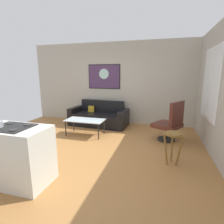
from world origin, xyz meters
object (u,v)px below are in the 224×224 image
bar_stool (173,140)px  couch (99,117)px  coffee_table (85,121)px  wall_painting (104,77)px  armchair (170,123)px

bar_stool → couch: bearing=136.5°
coffee_table → bar_stool: bearing=-25.3°
couch → wall_painting: (0.02, 0.51, 1.36)m
armchair → wall_painting: size_ratio=0.90×
armchair → bar_stool: 1.25m
bar_stool → wall_painting: size_ratio=0.54×
wall_painting → bar_stool: bearing=-49.8°
coffee_table → couch: bearing=88.2°
couch → coffee_table: 1.08m
bar_stool → armchair: bearing=89.9°
coffee_table → armchair: armchair is taller
couch → bar_stool: bearing=-43.5°
coffee_table → armchair: size_ratio=1.04×
armchair → wall_painting: 2.90m
couch → coffee_table: couch is taller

